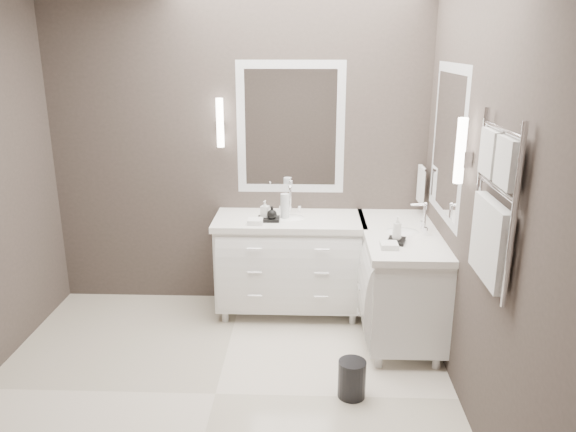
{
  "coord_description": "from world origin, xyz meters",
  "views": [
    {
      "loc": [
        0.6,
        -3.19,
        2.22
      ],
      "look_at": [
        0.46,
        0.7,
        1.03
      ],
      "focal_mm": 35.0,
      "sensor_mm": 36.0,
      "label": 1
    }
  ],
  "objects_px": {
    "vanity_back": "(289,259)",
    "waste_bin": "(352,379)",
    "vanity_right": "(400,276)",
    "towel_ladder": "(493,213)"
  },
  "relations": [
    {
      "from": "vanity_right",
      "to": "vanity_back",
      "type": "bearing_deg",
      "value": 159.62
    },
    {
      "from": "vanity_right",
      "to": "towel_ladder",
      "type": "relative_size",
      "value": 1.38
    },
    {
      "from": "towel_ladder",
      "to": "waste_bin",
      "type": "distance_m",
      "value": 1.48
    },
    {
      "from": "vanity_back",
      "to": "towel_ladder",
      "type": "height_order",
      "value": "towel_ladder"
    },
    {
      "from": "vanity_right",
      "to": "waste_bin",
      "type": "xyz_separation_m",
      "value": [
        -0.43,
        -0.89,
        -0.36
      ]
    },
    {
      "from": "vanity_back",
      "to": "waste_bin",
      "type": "distance_m",
      "value": 1.34
    },
    {
      "from": "waste_bin",
      "to": "vanity_back",
      "type": "bearing_deg",
      "value": 110.33
    },
    {
      "from": "vanity_back",
      "to": "vanity_right",
      "type": "xyz_separation_m",
      "value": [
        0.88,
        -0.33,
        0.0
      ]
    },
    {
      "from": "vanity_back",
      "to": "waste_bin",
      "type": "xyz_separation_m",
      "value": [
        0.45,
        -1.21,
        -0.36
      ]
    },
    {
      "from": "vanity_back",
      "to": "towel_ladder",
      "type": "relative_size",
      "value": 1.38
    }
  ]
}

